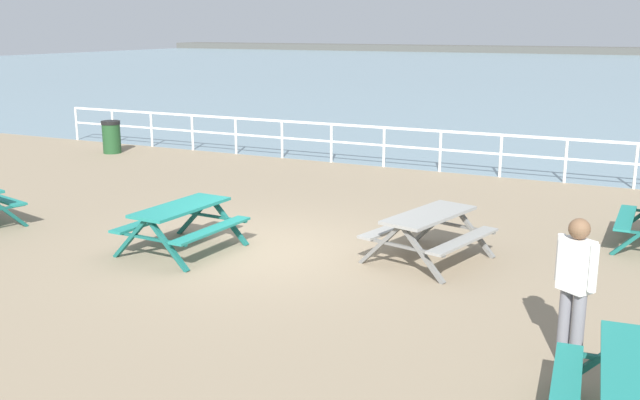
# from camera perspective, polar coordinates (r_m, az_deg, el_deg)

# --- Properties ---
(ground_plane) EXTENTS (30.00, 24.00, 0.20)m
(ground_plane) POSITION_cam_1_polar(r_m,az_deg,el_deg) (12.15, -4.70, -4.39)
(ground_plane) COLOR gray
(sea_band) EXTENTS (142.00, 90.00, 0.01)m
(sea_band) POSITION_cam_1_polar(r_m,az_deg,el_deg) (63.07, 20.67, 9.41)
(sea_band) COLOR gray
(sea_band) RESTS_ON ground
(distant_shoreline) EXTENTS (142.00, 6.00, 1.80)m
(distant_shoreline) POSITION_cam_1_polar(r_m,az_deg,el_deg) (105.91, 22.99, 10.55)
(distant_shoreline) COLOR #4C4C47
(distant_shoreline) RESTS_ON ground
(seaward_railing) EXTENTS (23.07, 0.07, 1.08)m
(seaward_railing) POSITION_cam_1_polar(r_m,az_deg,el_deg) (18.87, 7.27, 4.61)
(seaward_railing) COLOR white
(seaward_railing) RESTS_ON ground
(picnic_table_near_right) EXTENTS (1.65, 1.90, 0.80)m
(picnic_table_near_right) POSITION_cam_1_polar(r_m,az_deg,el_deg) (12.07, -10.91, -1.33)
(picnic_table_near_right) COLOR #1E7A70
(picnic_table_near_right) RESTS_ON ground
(picnic_table_far_right) EXTENTS (1.90, 2.11, 0.80)m
(picnic_table_far_right) POSITION_cam_1_polar(r_m,az_deg,el_deg) (11.50, 8.62, -1.97)
(picnic_table_far_right) COLOR gray
(picnic_table_far_right) RESTS_ON ground
(visitor) EXTENTS (0.46, 0.37, 1.66)m
(visitor) POSITION_cam_1_polar(r_m,az_deg,el_deg) (8.30, 19.49, -6.13)
(visitor) COLOR slate
(visitor) RESTS_ON ground
(litter_bin) EXTENTS (0.55, 0.55, 0.95)m
(litter_bin) POSITION_cam_1_polar(r_m,az_deg,el_deg) (22.08, -16.15, 4.82)
(litter_bin) COLOR #1E4723
(litter_bin) RESTS_ON ground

